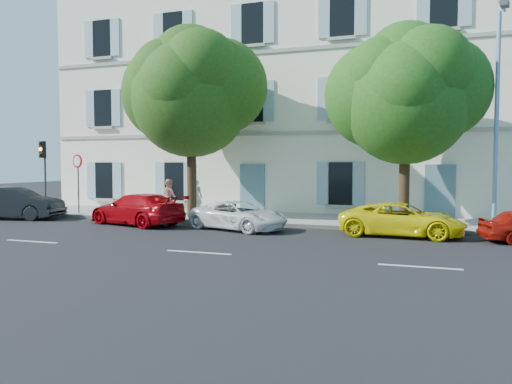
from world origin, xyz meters
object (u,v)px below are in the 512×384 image
at_px(tree_right, 406,101).
at_px(traffic_light, 43,161).
at_px(tree_left, 191,98).
at_px(car_red_coupe, 137,209).
at_px(street_lamp, 497,107).
at_px(pedestrian_b, 169,196).
at_px(car_white_coupe, 238,216).
at_px(pedestrian_a, 196,197).
at_px(road_sign, 78,171).
at_px(car_yellow_supercar, 402,219).
at_px(car_dark_sedan, 14,203).

distance_m(tree_right, traffic_light, 16.93).
relative_size(tree_left, traffic_light, 2.38).
xyz_separation_m(car_red_coupe, street_lamp, (13.59, 1.57, 3.87)).
height_order(street_lamp, pedestrian_b, street_lamp).
height_order(car_white_coupe, tree_left, tree_left).
bearing_deg(pedestrian_a, car_red_coupe, 47.15).
bearing_deg(road_sign, tree_left, 4.25).
height_order(car_yellow_supercar, tree_right, tree_right).
distance_m(car_yellow_supercar, tree_right, 4.58).
distance_m(car_dark_sedan, car_red_coupe, 6.50).
xyz_separation_m(car_dark_sedan, tree_right, (17.00, 1.92, 4.15)).
bearing_deg(car_red_coupe, road_sign, -97.15).
xyz_separation_m(car_red_coupe, traffic_light, (-6.27, 1.65, 2.00)).
bearing_deg(road_sign, pedestrian_b, 15.03).
height_order(car_red_coupe, pedestrian_a, pedestrian_a).
bearing_deg(tree_left, car_white_coupe, -37.63).
height_order(traffic_light, pedestrian_b, traffic_light).
bearing_deg(street_lamp, car_dark_sedan, -175.47).
height_order(tree_left, pedestrian_a, tree_left).
xyz_separation_m(tree_right, road_sign, (-15.07, 0.12, -2.69)).
distance_m(tree_left, traffic_light, 8.11).
bearing_deg(pedestrian_b, traffic_light, 57.10).
xyz_separation_m(tree_right, pedestrian_a, (-9.36, 1.24, -3.90)).
relative_size(car_red_coupe, traffic_light, 1.30).
distance_m(car_white_coupe, tree_left, 6.38).
height_order(tree_left, tree_right, tree_left).
xyz_separation_m(car_red_coupe, pedestrian_a, (1.15, 3.15, 0.33)).
distance_m(car_yellow_supercar, street_lamp, 5.15).
bearing_deg(car_dark_sedan, tree_left, -84.72).
relative_size(car_yellow_supercar, pedestrian_a, 2.57).
bearing_deg(car_yellow_supercar, car_white_coupe, 95.47).
bearing_deg(road_sign, car_dark_sedan, -133.44).
distance_m(tree_right, road_sign, 15.31).
height_order(car_yellow_supercar, road_sign, road_sign).
distance_m(tree_left, pedestrian_a, 4.53).
distance_m(car_red_coupe, tree_left, 5.55).
height_order(car_yellow_supercar, pedestrian_a, pedestrian_a).
distance_m(car_dark_sedan, traffic_light, 2.56).
relative_size(car_red_coupe, tree_left, 0.55).
relative_size(traffic_light, pedestrian_b, 2.08).
height_order(tree_right, pedestrian_b, tree_right).
xyz_separation_m(road_sign, pedestrian_b, (4.31, 1.16, -1.20)).
xyz_separation_m(pedestrian_a, pedestrian_b, (-1.41, 0.03, 0.00)).
distance_m(car_red_coupe, road_sign, 5.23).
bearing_deg(tree_left, car_red_coupe, -117.69).
xyz_separation_m(car_white_coupe, tree_left, (-3.23, 2.49, 4.91)).
bearing_deg(pedestrian_b, pedestrian_a, -138.55).
distance_m(car_white_coupe, pedestrian_b, 5.78).
distance_m(car_yellow_supercar, road_sign, 15.27).
distance_m(tree_right, pedestrian_a, 10.21).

